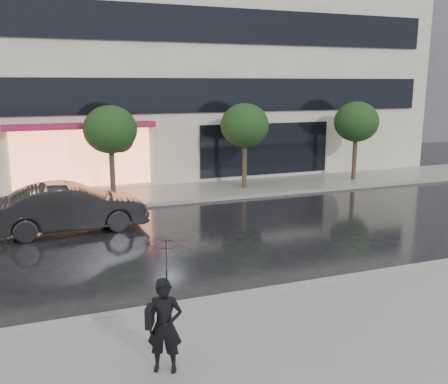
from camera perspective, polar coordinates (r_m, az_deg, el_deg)
name	(u,v)px	position (r m, az deg, el deg)	size (l,w,h in m)	color
ground	(289,273)	(13.27, 7.39, -9.21)	(120.00, 120.00, 0.00)	black
sidewalk_near	(365,327)	(10.75, 15.83, -14.61)	(60.00, 4.50, 0.12)	slate
sidewalk_far	(180,193)	(22.43, -5.00, -0.07)	(60.00, 3.50, 0.12)	slate
curb_near	(308,285)	(12.44, 9.59, -10.44)	(60.00, 0.25, 0.14)	gray
curb_far	(192,201)	(20.79, -3.68, -1.01)	(60.00, 0.25, 0.14)	gray
office_building	(139,7)	(29.71, -9.70, 20.17)	(30.00, 12.76, 18.00)	beige
bg_building_right	(398,49)	(50.38, 19.28, 15.21)	(12.00, 12.00, 16.00)	#4C4C54
tree_mid_west	(112,131)	(21.18, -12.71, 6.79)	(2.20, 2.20, 3.99)	#33261C
tree_mid_east	(246,127)	(22.81, 2.49, 7.44)	(2.20, 2.20, 3.99)	#33261C
tree_far_east	(357,123)	(25.77, 14.96, 7.60)	(2.20, 2.20, 3.99)	#33261C
parked_car	(71,208)	(17.35, -17.10, -1.72)	(1.71, 4.89, 1.61)	black
pedestrian_with_umbrella	(166,283)	(8.25, -6.67, -10.34)	(1.27, 1.28, 2.33)	black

